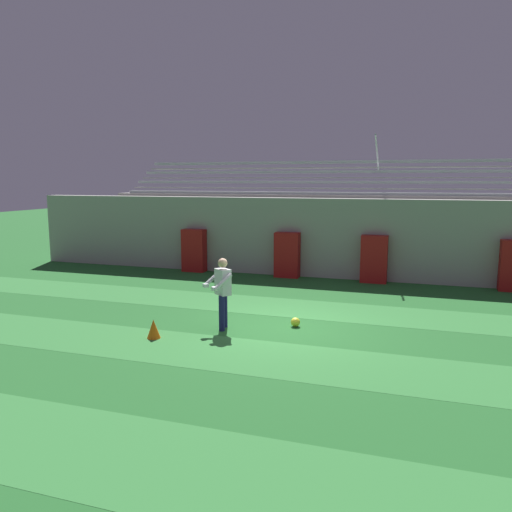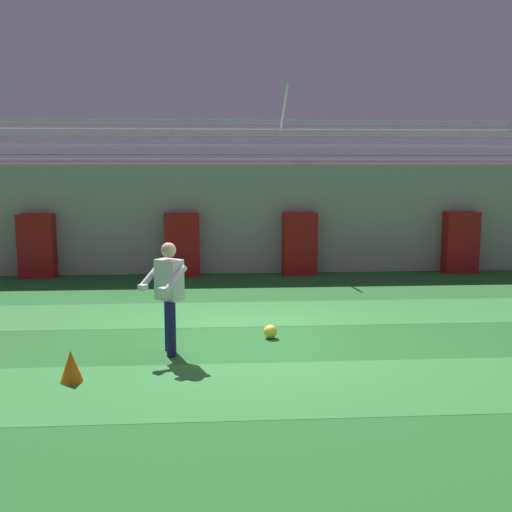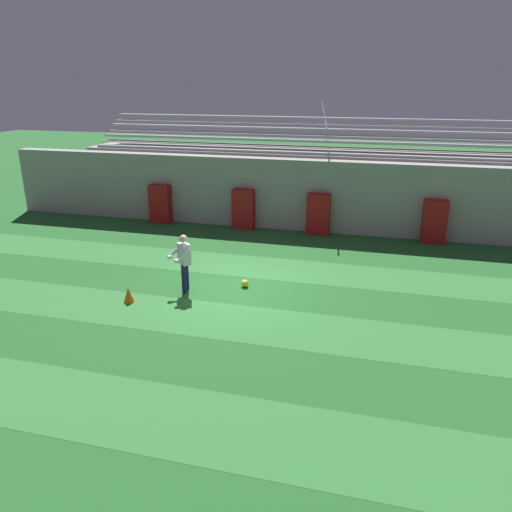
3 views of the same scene
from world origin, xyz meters
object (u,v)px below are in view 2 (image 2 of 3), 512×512
(padding_pillar_gate_left, at_px, (182,245))
(padding_pillar_far_left, at_px, (37,246))
(padding_pillar_gate_right, at_px, (300,244))
(goalkeeper, at_px, (169,291))
(soccer_ball, at_px, (270,332))
(traffic_cone, at_px, (71,366))
(padding_pillar_far_right, at_px, (461,242))

(padding_pillar_gate_left, height_order, padding_pillar_far_left, same)
(padding_pillar_gate_right, relative_size, goalkeeper, 0.96)
(padding_pillar_gate_right, distance_m, padding_pillar_far_left, 6.65)
(soccer_ball, bearing_deg, padding_pillar_far_left, 132.58)
(traffic_cone, bearing_deg, padding_pillar_far_right, 42.64)
(soccer_ball, relative_size, traffic_cone, 0.52)
(goalkeeper, bearing_deg, padding_pillar_gate_left, 91.42)
(padding_pillar_far_right, bearing_deg, padding_pillar_far_left, 180.00)
(padding_pillar_far_right, xyz_separation_m, traffic_cone, (-8.31, -7.66, -0.59))
(padding_pillar_gate_left, relative_size, padding_pillar_far_right, 1.00)
(goalkeeper, height_order, traffic_cone, goalkeeper)
(goalkeeper, relative_size, soccer_ball, 7.59)
(padding_pillar_far_right, bearing_deg, traffic_cone, -137.36)
(padding_pillar_far_right, bearing_deg, padding_pillar_gate_left, 180.00)
(padding_pillar_gate_left, height_order, goalkeeper, goalkeeper)
(padding_pillar_gate_right, xyz_separation_m, soccer_ball, (-1.29, -5.84, -0.69))
(padding_pillar_far_left, bearing_deg, padding_pillar_gate_left, 0.00)
(goalkeeper, xyz_separation_m, traffic_cone, (-1.18, -1.11, -0.74))
(padding_pillar_gate_left, xyz_separation_m, padding_pillar_gate_right, (3.02, 0.00, 0.00))
(padding_pillar_far_left, height_order, goalkeeper, goalkeeper)
(goalkeeper, bearing_deg, soccer_ball, 24.33)
(padding_pillar_far_left, bearing_deg, padding_pillar_gate_right, 0.00)
(padding_pillar_gate_right, relative_size, soccer_ball, 7.28)
(padding_pillar_far_right, height_order, traffic_cone, padding_pillar_far_right)
(padding_pillar_gate_left, xyz_separation_m, traffic_cone, (-1.02, -7.66, -0.59))
(padding_pillar_gate_left, height_order, padding_pillar_far_right, same)
(padding_pillar_gate_left, distance_m, padding_pillar_far_right, 7.29)
(soccer_ball, bearing_deg, padding_pillar_gate_left, 106.53)
(padding_pillar_gate_left, bearing_deg, goalkeeper, -88.58)
(padding_pillar_gate_right, distance_m, padding_pillar_far_right, 4.27)
(padding_pillar_far_left, relative_size, goalkeeper, 0.96)
(padding_pillar_gate_right, xyz_separation_m, goalkeeper, (-2.86, -6.55, 0.15))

